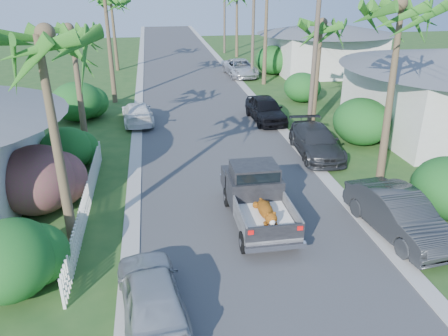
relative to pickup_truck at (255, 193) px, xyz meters
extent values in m
plane|color=#224A1B|center=(-0.32, -4.06, -1.01)|extent=(120.00, 120.00, 0.00)
cube|color=#38383A|center=(-0.32, 20.94, -1.00)|extent=(8.00, 100.00, 0.02)
cube|color=#A5A39E|center=(-4.62, 20.94, -0.98)|extent=(0.60, 100.00, 0.06)
cube|color=#A5A39E|center=(3.98, 20.94, -0.98)|extent=(0.60, 100.00, 0.06)
cylinder|color=black|center=(-0.85, -2.21, -0.63)|extent=(0.28, 0.76, 0.76)
cylinder|color=black|center=(0.85, -2.21, -0.63)|extent=(0.28, 0.76, 0.76)
cylinder|color=black|center=(-0.85, 1.04, -0.63)|extent=(0.28, 0.76, 0.76)
cylinder|color=black|center=(0.85, 1.04, -0.63)|extent=(0.28, 0.76, 0.76)
cube|color=gray|center=(0.00, -1.56, -0.39)|extent=(1.90, 2.40, 0.24)
cube|color=gray|center=(-0.92, -1.56, -0.01)|extent=(0.06, 2.40, 0.55)
cube|color=gray|center=(0.92, -1.56, -0.01)|extent=(0.06, 2.40, 0.55)
cube|color=black|center=(0.00, -2.73, -0.03)|extent=(1.92, 0.08, 0.52)
cube|color=silver|center=(0.00, -2.89, -0.46)|extent=(1.98, 0.18, 0.18)
cube|color=red|center=(-0.80, -2.78, 0.09)|extent=(0.18, 0.05, 0.14)
cube|color=red|center=(0.80, -2.78, 0.09)|extent=(0.18, 0.05, 0.14)
cube|color=black|center=(0.00, 0.29, 0.04)|extent=(1.94, 1.65, 1.10)
cube|color=black|center=(0.00, 0.29, 0.77)|extent=(1.70, 1.35, 0.55)
cube|color=black|center=(0.00, -0.38, 0.74)|extent=(1.60, 0.05, 0.45)
cube|color=black|center=(0.00, 1.54, -0.11)|extent=(1.94, 1.20, 0.80)
cube|color=white|center=(0.00, -1.56, -0.19)|extent=(1.70, 2.10, 0.16)
ellipsoid|color=orange|center=(0.00, -1.46, 0.11)|extent=(0.48, 1.25, 0.43)
sphere|color=orange|center=(0.00, -2.21, 0.19)|extent=(0.40, 0.40, 0.40)
ellipsoid|color=white|center=(0.00, -1.46, 0.01)|extent=(0.32, 0.86, 0.18)
imported|color=#2A2C2E|center=(4.68, -1.98, -0.23)|extent=(2.17, 4.89, 1.56)
imported|color=#282A2C|center=(4.51, 5.73, -0.30)|extent=(2.31, 5.03, 1.42)
imported|color=black|center=(3.39, 11.69, -0.24)|extent=(2.01, 4.61, 1.55)
imported|color=silver|center=(4.52, 25.41, -0.27)|extent=(2.71, 5.42, 1.47)
imported|color=#ACAEB3|center=(-3.92, -4.67, -0.32)|extent=(2.14, 4.23, 1.38)
imported|color=white|center=(-4.58, 12.61, -0.37)|extent=(2.17, 4.53, 1.27)
cone|color=brown|center=(-6.52, -1.06, 2.49)|extent=(0.36, 0.71, 7.01)
cone|color=brown|center=(-7.12, 7.94, 2.09)|extent=(0.36, 0.61, 6.21)
cone|color=brown|center=(-6.32, 17.94, 2.99)|extent=(0.36, 0.36, 8.00)
cone|color=brown|center=(-6.82, 29.94, 2.24)|extent=(0.36, 0.75, 6.51)
cone|color=brown|center=(5.98, 1.94, 2.74)|extent=(0.36, 0.73, 7.51)
cone|color=brown|center=(6.28, 10.94, 1.99)|extent=(0.36, 0.54, 6.01)
cone|color=brown|center=(5.88, 21.94, 3.09)|extent=(0.36, 0.36, 8.20)
cone|color=brown|center=(6.18, 35.94, 2.39)|extent=(0.36, 0.63, 6.81)
ellipsoid|color=#164F20|center=(-7.82, -3.06, 0.09)|extent=(2.60, 2.86, 2.20)
ellipsoid|color=#A01652|center=(-8.12, 1.94, 0.29)|extent=(3.00, 3.30, 2.60)
ellipsoid|color=#164F20|center=(-7.72, 5.94, -0.01)|extent=(2.40, 2.64, 2.00)
ellipsoid|color=#164F20|center=(-8.32, 13.94, 0.19)|extent=(3.20, 3.52, 2.40)
ellipsoid|color=#164F20|center=(7.48, 6.94, 0.24)|extent=(3.00, 3.30, 2.50)
ellipsoid|color=#164F20|center=(7.18, 15.94, 0.04)|extent=(2.60, 2.86, 2.10)
ellipsoid|color=#164F20|center=(7.68, 25.94, 0.29)|extent=(3.20, 3.52, 2.60)
cube|color=white|center=(-6.32, 1.44, -0.51)|extent=(0.10, 11.00, 1.00)
cube|color=silver|center=(12.68, 7.94, 0.89)|extent=(8.00, 9.00, 3.80)
cube|color=silver|center=(12.68, 25.94, 0.79)|extent=(9.00, 8.00, 3.60)
cone|color=#595B60|center=(12.68, 25.94, 3.09)|extent=(6.48, 6.48, 1.00)
cylinder|color=brown|center=(5.28, 8.94, 3.49)|extent=(0.26, 0.26, 9.00)
cylinder|color=brown|center=(5.28, 23.94, 3.49)|extent=(0.26, 0.26, 9.00)
cylinder|color=brown|center=(5.28, 38.94, 3.49)|extent=(0.26, 0.26, 9.00)
camera|label=1|loc=(-3.52, -14.13, 7.39)|focal=35.00mm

